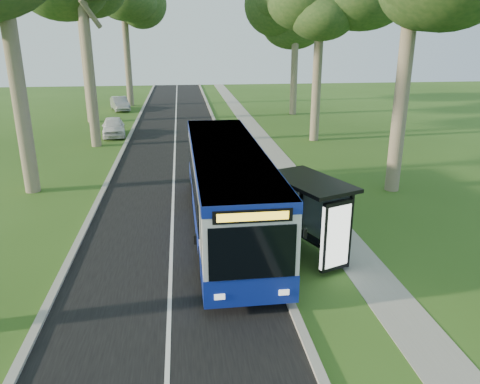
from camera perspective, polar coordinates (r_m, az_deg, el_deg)
The scene contains 13 objects.
ground at distance 17.38m, azimuth 3.31°, elevation -6.87°, with size 120.00×120.00×0.00m, color #2F541A.
road at distance 26.50m, azimuth -8.06°, elevation 2.07°, with size 7.00×100.00×0.02m, color black.
kerb_east at distance 26.64m, azimuth -0.51°, elevation 2.46°, with size 0.25×100.00×0.12m, color #9E9B93.
kerb_west at distance 26.79m, azimuth -15.56°, elevation 1.86°, with size 0.25×100.00×0.12m, color #9E9B93.
centre_line at distance 26.49m, azimuth -8.06°, elevation 2.10°, with size 0.12×100.00×0.01m, color white.
footpath at distance 27.15m, azimuth 5.80°, elevation 2.57°, with size 1.50×100.00×0.02m, color gray.
bus at distance 18.37m, azimuth -1.56°, elevation 0.42°, with size 2.75×12.67×3.35m.
bus_stop_sign at distance 17.62m, azimuth 3.87°, elevation -1.24°, with size 0.08×0.33×2.38m.
bus_shelter at distance 15.85m, azimuth 9.37°, elevation -1.84°, with size 2.86×3.71×2.82m.
litter_bin at distance 23.80m, azimuth 1.68°, elevation 1.68°, with size 0.61×0.61×1.07m.
car_white at distance 37.86m, azimuth -15.18°, elevation 7.70°, with size 1.69×4.20×1.43m, color white.
car_silver at distance 50.94m, azimuth -14.43°, elevation 10.39°, with size 1.46×4.19×1.38m, color #9B9EA2.
tree_east_d at distance 46.81m, azimuth 6.93°, elevation 22.14°, with size 5.20×5.20×14.10m.
Camera 1 is at (-2.93, -15.42, 7.47)m, focal length 35.00 mm.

